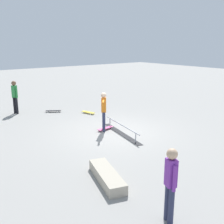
% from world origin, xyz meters
% --- Properties ---
extents(ground_plane, '(60.00, 60.00, 0.00)m').
position_xyz_m(ground_plane, '(0.00, 0.00, 0.00)').
color(ground_plane, gray).
extents(grind_rail, '(2.96, 0.85, 0.40)m').
position_xyz_m(grind_rail, '(-0.43, -0.12, 0.17)').
color(grind_rail, black).
rests_on(grind_rail, ground_plane).
extents(skate_ledge, '(1.83, 0.98, 0.28)m').
position_xyz_m(skate_ledge, '(-3.22, 2.70, 0.14)').
color(skate_ledge, '#B2A893').
rests_on(skate_ledge, ground_plane).
extents(skater_main, '(1.10, 0.90, 1.66)m').
position_xyz_m(skater_main, '(0.28, 0.27, 0.97)').
color(skater_main, '#2D3351').
rests_on(skater_main, ground_plane).
extents(skateboard_main, '(0.35, 0.82, 0.09)m').
position_xyz_m(skateboard_main, '(0.37, 0.12, 0.07)').
color(skateboard_main, '#E05993').
rests_on(skateboard_main, ground_plane).
extents(bystander_purple_shirt, '(0.37, 0.26, 1.64)m').
position_xyz_m(bystander_purple_shirt, '(-5.37, 2.70, 0.92)').
color(bystander_purple_shirt, '#2D3351').
rests_on(bystander_purple_shirt, ground_plane).
extents(bystander_green_shirt, '(0.39, 0.27, 1.73)m').
position_xyz_m(bystander_green_shirt, '(5.50, 2.22, 0.98)').
color(bystander_green_shirt, black).
rests_on(bystander_green_shirt, ground_plane).
extents(loose_skateboard_yellow, '(0.82, 0.41, 0.09)m').
position_xyz_m(loose_skateboard_yellow, '(3.16, -0.78, 0.07)').
color(loose_skateboard_yellow, yellow).
rests_on(loose_skateboard_yellow, ground_plane).
extents(loose_skateboard_black, '(0.61, 0.78, 0.09)m').
position_xyz_m(loose_skateboard_black, '(4.55, 0.55, 0.07)').
color(loose_skateboard_black, black).
rests_on(loose_skateboard_black, ground_plane).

